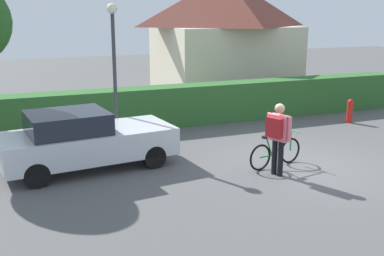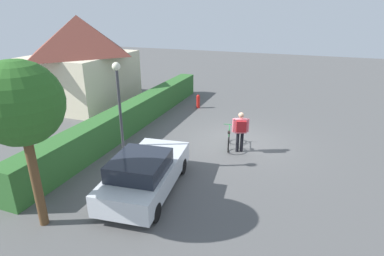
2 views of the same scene
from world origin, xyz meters
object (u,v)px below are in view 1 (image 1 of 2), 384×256
Objects in this scene: bicycle at (276,152)px; street_lamp at (114,55)px; fire_hydrant at (350,111)px; person_rider at (278,132)px; parked_car_near at (84,140)px.

street_lamp is (-3.21, 3.13, 2.20)m from bicycle.
street_lamp is at bearing 179.64° from fire_hydrant.
street_lamp is 8.30m from fire_hydrant.
person_rider is 6.29m from fire_hydrant.
street_lamp is at bearing 52.88° from parked_car_near.
person_rider is 4.91m from street_lamp.
person_rider is at bearing -51.62° from street_lamp.
bicycle is at bearing -20.41° from parked_car_near.
bicycle is 0.96× the size of person_rider.
parked_car_near is 2.50× the size of person_rider.
parked_car_near is at bearing -170.96° from fire_hydrant.
person_rider is (-0.31, -0.54, 0.67)m from bicycle.
bicycle is 5.71m from fire_hydrant.
fire_hydrant is at bearing 35.23° from person_rider.
fire_hydrant is (5.11, 3.61, -0.62)m from person_rider.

